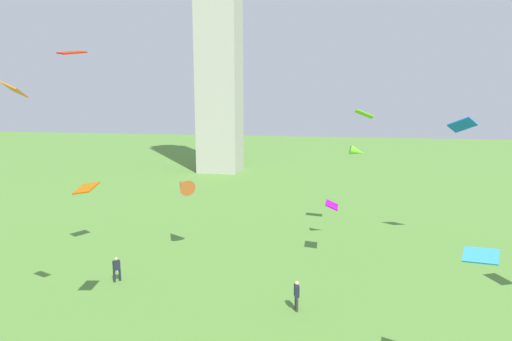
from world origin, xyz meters
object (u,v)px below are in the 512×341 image
Objects in this scene: kite_flying_0 at (86,188)px; kite_flying_7 at (14,89)px; person_3 at (297,294)px; kite_flying_4 at (462,125)px; kite_flying_3 at (184,185)px; kite_flying_2 at (357,152)px; person_2 at (117,268)px; kite_flying_8 at (72,53)px; kite_flying_5 at (332,205)px; kite_flying_1 at (481,256)px; kite_flying_9 at (364,114)px.

kite_flying_7 is at bearing -57.91° from kite_flying_0.
person_3 is 0.80× the size of kite_flying_4.
kite_flying_2 is at bearing 150.23° from kite_flying_3.
kite_flying_0 is 1.04× the size of kite_flying_2.
kite_flying_2 is (14.72, 8.53, 6.50)m from person_2.
person_2 is 0.94× the size of kite_flying_8.
person_2 is 1.19× the size of kite_flying_5.
kite_flying_0 is 17.12m from kite_flying_1.
kite_flying_9 reaches higher than kite_flying_4.
kite_flying_9 reaches higher than kite_flying_3.
kite_flying_1 is 19.85m from kite_flying_7.
kite_flying_7 reaches higher than kite_flying_5.
kite_flying_9 is at bearing 154.95° from kite_flying_8.
kite_flying_9 is at bearing 133.78° from kite_flying_0.
kite_flying_3 is (-15.92, 13.39, -0.77)m from kite_flying_1.
kite_flying_7 is 24.36m from kite_flying_9.
kite_flying_9 reaches higher than person_2.
kite_flying_4 reaches higher than person_2.
kite_flying_7 reaches higher than kite_flying_1.
person_3 is 16.75m from kite_flying_7.
person_2 is 18.21m from kite_flying_2.
kite_flying_9 is at bearing -116.48° from kite_flying_7.
kite_flying_7 is (-2.06, -1.62, 4.63)m from kite_flying_0.
kite_flying_5 is at bearing 144.34° from kite_flying_8.
kite_flying_8 reaches higher than kite_flying_0.
kite_flying_2 is at bearing 55.10° from kite_flying_4.
person_2 is at bearing -81.45° from kite_flying_7.
kite_flying_3 is at bearing 52.93° from kite_flying_4.
kite_flying_4 is at bearing 124.93° from person_3.
kite_flying_0 reaches higher than kite_flying_1.
kite_flying_1 is at bearing 111.09° from person_2.
kite_flying_8 is (-13.52, 2.05, 12.94)m from person_3.
kite_flying_8 reaches higher than kite_flying_3.
kite_flying_7 is at bearing 36.69° from person_2.
kite_flying_3 reaches higher than person_3.
kite_flying_2 is (3.44, 10.16, 6.46)m from person_3.
kite_flying_1 is at bearing 117.41° from kite_flying_4.
kite_flying_3 is (0.96, 10.79, -2.02)m from kite_flying_0.
kite_flying_3 is at bearing 168.88° from kite_flying_0.
kite_flying_8 is at bearing 32.06° from kite_flying_9.
kite_flying_3 is at bearing 23.09° from kite_flying_9.
kite_flying_3 is 10.81m from kite_flying_5.
kite_flying_0 is (-9.92, -3.13, 6.07)m from person_3.
kite_flying_1 is 0.88× the size of kite_flying_9.
kite_flying_0 is at bearing -85.41° from person_3.
kite_flying_8 is (-3.60, 5.18, 6.87)m from kite_flying_0.
kite_flying_2 is at bearing 128.78° from kite_flying_0.
kite_flying_9 is at bearing 162.86° from kite_flying_3.
kite_flying_9 is (2.34, 5.14, 6.21)m from kite_flying_5.
kite_flying_1 is 0.79× the size of kite_flying_8.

